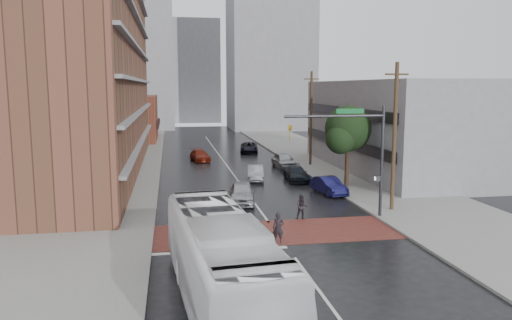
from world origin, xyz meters
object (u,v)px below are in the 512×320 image
object	(u,v)px
car_travel_a	(242,193)
suv_travel	(249,147)
pedestrian_b	(302,207)
car_travel_c	(200,156)
car_travel_b	(255,173)
car_parked_far	(284,160)
car_parked_near	(329,186)
transit_bus	(221,261)
car_parked_mid	(296,174)
pedestrian_a	(278,228)

from	to	relation	value
car_travel_a	suv_travel	world-z (taller)	car_travel_a
pedestrian_b	car_travel_c	world-z (taller)	pedestrian_b
car_travel_b	car_travel_c	distance (m)	13.53
pedestrian_b	car_parked_far	xyz separation A→B (m)	(3.49, 20.34, -0.03)
car_parked_near	suv_travel	bearing A→B (deg)	85.31
car_travel_c	car_parked_far	distance (m)	10.44
transit_bus	car_parked_mid	size ratio (longest dim) A/B	2.87
car_travel_c	suv_travel	world-z (taller)	suv_travel
transit_bus	car_travel_a	bearing A→B (deg)	74.08
transit_bus	pedestrian_a	distance (m)	8.18
car_travel_b	car_travel_c	xyz separation A→B (m)	(-4.23, 12.85, -0.05)
transit_bus	car_parked_far	bearing A→B (deg)	67.78
car_travel_a	car_parked_near	size ratio (longest dim) A/B	1.10
car_parked_near	car_parked_far	bearing A→B (deg)	82.83
pedestrian_b	car_parked_near	xyz separation A→B (m)	(4.06, 7.00, -0.13)
transit_bus	suv_travel	bearing A→B (deg)	74.52
car_travel_c	car_travel_b	bearing A→B (deg)	-81.47
transit_bus	car_parked_far	distance (m)	33.50
transit_bus	car_travel_c	bearing A→B (deg)	82.67
transit_bus	car_travel_b	size ratio (longest dim) A/B	3.12
car_travel_a	car_parked_near	distance (m)	7.45
transit_bus	car_travel_c	xyz separation A→B (m)	(1.46, 38.26, -1.14)
car_parked_mid	car_parked_far	xyz separation A→B (m)	(0.53, 7.34, 0.14)
car_parked_near	car_parked_mid	size ratio (longest dim) A/B	0.93
car_travel_c	pedestrian_a	bearing A→B (deg)	-95.37
pedestrian_b	car_travel_b	bearing A→B (deg)	100.13
pedestrian_b	car_parked_far	bearing A→B (deg)	87.68
pedestrian_b	suv_travel	bearing A→B (deg)	94.27
car_travel_a	pedestrian_b	bearing A→B (deg)	-50.94
car_travel_c	suv_travel	bearing A→B (deg)	34.29
car_travel_c	car_parked_mid	distance (m)	15.68
suv_travel	car_parked_near	size ratio (longest dim) A/B	1.16
car_travel_b	car_parked_mid	size ratio (longest dim) A/B	0.92
pedestrian_a	car_parked_far	bearing A→B (deg)	98.08
car_travel_b	suv_travel	size ratio (longest dim) A/B	0.85
car_parked_near	car_parked_mid	bearing A→B (deg)	90.77
pedestrian_a	car_parked_far	xyz separation A→B (m)	(6.02, 24.84, -0.06)
pedestrian_a	suv_travel	size ratio (longest dim) A/B	0.35
transit_bus	pedestrian_a	bearing A→B (deg)	56.88
car_travel_a	car_parked_far	xyz separation A→B (m)	(6.63, 15.22, 0.01)
car_parked_near	car_travel_c	bearing A→B (deg)	104.93
pedestrian_a	car_travel_a	world-z (taller)	pedestrian_a
pedestrian_b	car_travel_a	size ratio (longest dim) A/B	0.36
suv_travel	car_parked_near	world-z (taller)	car_parked_near
pedestrian_a	car_travel_c	distance (m)	31.17
pedestrian_a	car_travel_a	bearing A→B (deg)	115.36
car_travel_c	suv_travel	distance (m)	9.31
pedestrian_b	suv_travel	distance (m)	33.10
pedestrian_a	car_travel_b	size ratio (longest dim) A/B	0.42
pedestrian_b	car_travel_a	bearing A→B (deg)	128.98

